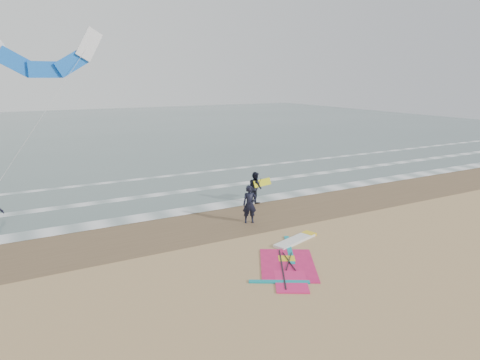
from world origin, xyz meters
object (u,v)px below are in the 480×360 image
windsurf_rig (291,258)px  surf_kite (43,56)px  person_walking (255,187)px  person_standing (250,204)px

windsurf_rig → surf_kite: (-7.04, 13.10, 7.93)m
person_walking → surf_kite: (-9.74, 5.77, 7.09)m
surf_kite → person_walking: bearing=-30.6°
windsurf_rig → person_standing: (0.69, 4.45, 0.89)m
person_standing → person_walking: 3.51m
windsurf_rig → person_standing: person_standing is taller
person_walking → surf_kite: surf_kite is taller
person_walking → surf_kite: size_ratio=0.21×
windsurf_rig → person_walking: (2.71, 7.32, 0.84)m
person_standing → person_walking: person_standing is taller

